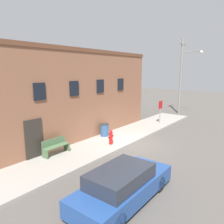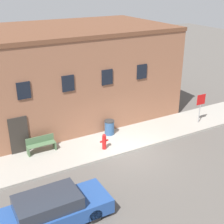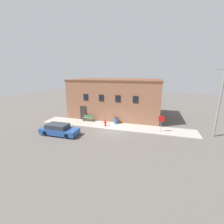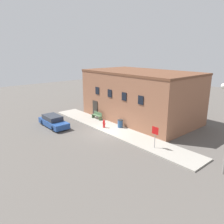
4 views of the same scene
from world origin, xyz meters
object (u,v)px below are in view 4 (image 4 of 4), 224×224
(bench, at_px, (97,115))
(parked_car, at_px, (53,121))
(stop_sign, at_px, (155,133))
(fire_hydrant, at_px, (104,124))
(trash_bin, at_px, (120,123))

(bench, xyz_separation_m, parked_car, (-1.20, -5.35, 0.06))
(stop_sign, relative_size, parked_car, 0.44)
(stop_sign, bearing_deg, fire_hydrant, -179.59)
(fire_hydrant, relative_size, trash_bin, 1.01)
(fire_hydrant, height_order, bench, fire_hydrant)
(stop_sign, height_order, parked_car, stop_sign)
(parked_car, bearing_deg, trash_bin, 44.61)
(fire_hydrant, bearing_deg, bench, 155.76)
(trash_bin, distance_m, parked_car, 7.65)
(fire_hydrant, height_order, parked_car, parked_car)
(bench, height_order, parked_car, parked_car)
(bench, xyz_separation_m, trash_bin, (4.25, 0.02, 0.02))
(trash_bin, bearing_deg, bench, -179.71)
(stop_sign, xyz_separation_m, trash_bin, (-5.92, 1.38, -0.91))
(fire_hydrant, xyz_separation_m, parked_car, (-4.33, -3.94, 0.04))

